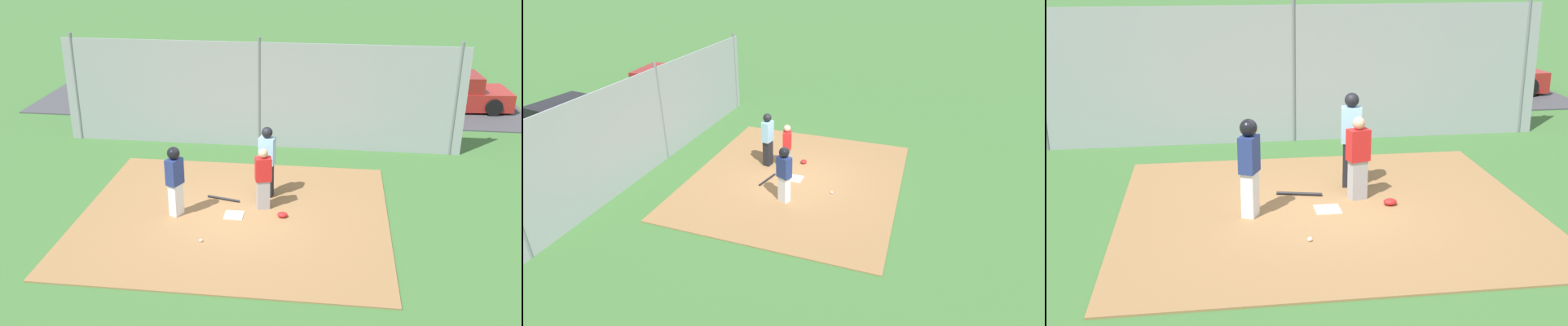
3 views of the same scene
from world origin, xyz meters
TOP-DOWN VIEW (x-y plane):
  - ground_plane at (0.00, 0.00)m, footprint 140.00×140.00m
  - dirt_infield at (0.00, 0.00)m, footprint 7.20×6.40m
  - home_plate at (0.00, 0.00)m, footprint 0.44×0.44m
  - catcher at (-0.64, -0.50)m, footprint 0.43×0.35m
  - umpire at (-0.65, -1.18)m, footprint 0.42×0.32m
  - runner at (1.35, 0.09)m, footprint 0.40×0.45m
  - baseball_bat at (0.40, -0.81)m, footprint 0.84×0.26m
  - catcher_mask at (-1.14, -0.07)m, footprint 0.24×0.20m
  - baseball at (0.51, 1.30)m, footprint 0.07×0.07m
  - backstop_fence at (0.00, -4.74)m, footprint 12.00×0.10m
  - parking_lot at (0.00, -9.54)m, footprint 18.00×5.20m
  - parked_car_red at (-6.35, -9.37)m, footprint 4.33×2.15m
  - parked_car_dark at (-0.53, -9.76)m, footprint 4.35×2.20m

SIDE VIEW (x-z plane):
  - ground_plane at x=0.00m, z-range 0.00..0.00m
  - dirt_infield at x=0.00m, z-range 0.00..0.03m
  - parking_lot at x=0.00m, z-range 0.00..0.04m
  - home_plate at x=0.00m, z-range 0.03..0.05m
  - baseball_bat at x=0.40m, z-range 0.03..0.09m
  - baseball at x=0.51m, z-range 0.03..0.10m
  - catcher_mask at x=-1.14m, z-range 0.03..0.15m
  - parked_car_red at x=-6.35m, z-range -0.03..1.25m
  - parked_car_dark at x=-0.53m, z-range -0.03..1.25m
  - catcher at x=-0.64m, z-range 0.05..1.58m
  - umpire at x=-0.65m, z-range 0.09..1.91m
  - runner at x=1.35m, z-range 0.16..1.86m
  - backstop_fence at x=0.00m, z-range -0.07..3.28m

